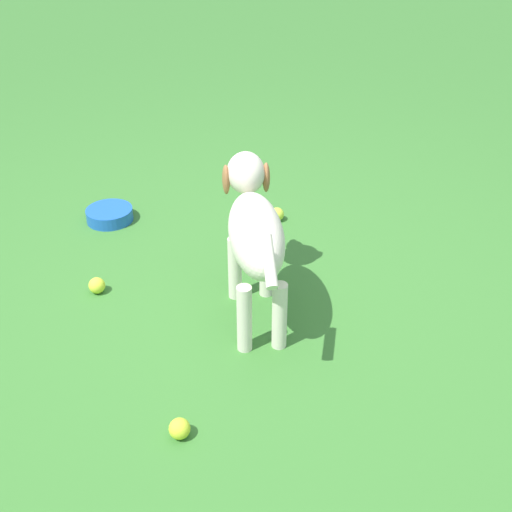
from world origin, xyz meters
name	(u,v)px	position (x,y,z in m)	size (l,w,h in m)	color
ground	(238,317)	(0.00, 0.00, 0.00)	(14.00, 14.00, 0.00)	#38722D
dog	(254,230)	(0.07, -0.01, 0.36)	(0.47, 0.72, 0.55)	silver
tennis_ball_0	(277,214)	(0.60, 0.48, 0.03)	(0.07, 0.07, 0.07)	#C4DD3D
tennis_ball_1	(97,285)	(-0.34, 0.48, 0.03)	(0.07, 0.07, 0.07)	#D7E538
tennis_ball_2	(180,429)	(-0.50, -0.36, 0.03)	(0.07, 0.07, 0.07)	#CBE132
water_bowl	(110,215)	(-0.02, 0.98, 0.03)	(0.22, 0.22, 0.06)	blue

